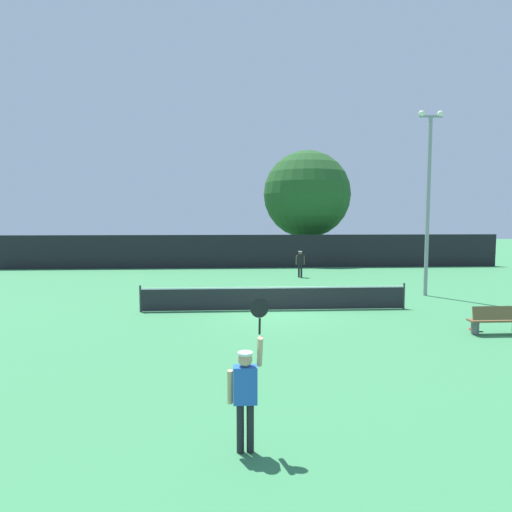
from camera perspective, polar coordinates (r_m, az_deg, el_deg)
The scene contains 13 objects.
ground_plane at distance 18.60m, azimuth 2.34°, elevation -6.85°, with size 120.00×120.00×0.00m, color #387F4C.
tennis_net at distance 18.50m, azimuth 2.35°, elevation -5.29°, with size 10.89×0.08×1.07m.
perimeter_fence at distance 34.08m, azimuth -0.34°, elevation 0.60°, with size 37.90×0.12×2.50m, color black.
player_serving at distance 7.48m, azimuth -1.29°, elevation -16.10°, with size 0.67×0.39×2.49m.
player_receiving at distance 28.72m, azimuth 5.60°, elevation -0.67°, with size 0.57×0.24×1.66m.
tennis_ball at distance 19.53m, azimuth 3.68°, elevation -6.19°, with size 0.07×0.07×0.07m, color #CCE033.
spare_racket at distance 17.05m, azimuth 25.82°, elevation -8.35°, with size 0.28×0.52×0.04m.
courtside_bench at distance 16.66m, azimuth 28.17°, elevation -7.12°, with size 1.80×0.44×0.95m.
light_pole at distance 23.25m, azimuth 20.94°, elevation 7.49°, with size 1.18×0.28×8.80m.
large_tree at distance 38.93m, azimuth 6.44°, elevation 7.72°, with size 7.37×7.37×9.44m.
parked_car_near at distance 42.25m, azimuth -11.38°, elevation 0.69°, with size 2.29×4.36×1.69m.
parked_car_mid at distance 40.19m, azimuth -5.01°, elevation 0.56°, with size 2.09×4.28×1.69m.
parked_car_far at distance 41.54m, azimuth 1.61°, elevation 0.71°, with size 2.33×4.37×1.69m.
Camera 1 is at (-1.86, -18.12, 3.77)m, focal length 31.67 mm.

